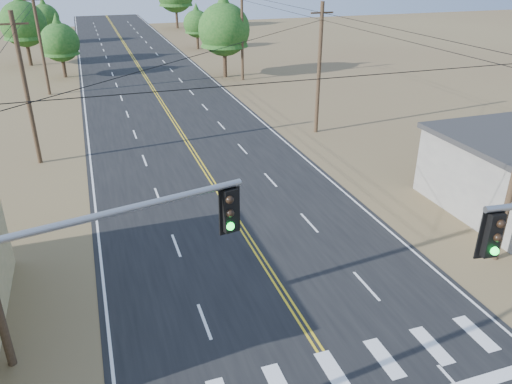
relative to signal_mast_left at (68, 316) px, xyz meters
name	(u,v)px	position (x,y,z in m)	size (l,w,h in m)	color
road	(195,155)	(7.83, 23.17, -5.38)	(15.00, 200.00, 0.02)	black
utility_pole_left_mid	(26,90)	(-2.67, 25.17, -0.27)	(1.80, 0.30, 10.00)	#4C3826
utility_pole_left_far	(41,44)	(-2.67, 45.17, -0.27)	(1.80, 0.30, 10.00)	#4C3826
utility_pole_right_mid	(319,68)	(18.33, 25.17, -0.27)	(1.80, 0.30, 10.00)	#4C3826
utility_pole_right_far	(242,34)	(18.33, 45.17, -0.27)	(1.80, 0.30, 10.00)	#4C3826
signal_mast_left	(68,316)	(0.00, 0.00, 0.00)	(6.54, 1.64, 7.96)	gray
tree_left_near	(59,38)	(-1.17, 53.28, -0.94)	(4.37, 4.37, 7.28)	#3F2D1E
tree_left_mid	(22,19)	(-5.50, 62.29, 0.41)	(5.69, 5.69, 9.48)	#3F2D1E
tree_left_far	(45,15)	(-3.82, 80.90, -0.95)	(4.36, 4.36, 7.27)	#3F2D1E
tree_right_near	(224,24)	(16.83, 47.30, 0.63)	(5.90, 5.90, 9.84)	#3F2D1E
tree_right_mid	(197,21)	(18.19, 67.92, -1.27)	(4.04, 4.04, 6.74)	#3F2D1E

